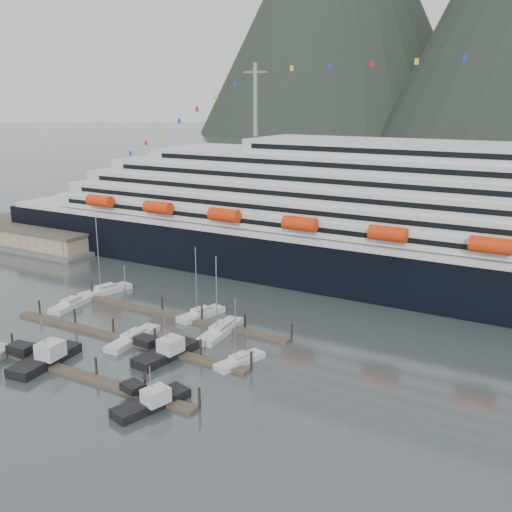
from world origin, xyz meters
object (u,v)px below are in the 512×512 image
object	(u,v)px
sailboat_e	(106,291)
sailboat_h	(240,361)
sailboat_f	(201,315)
sailboat_d	(133,339)
trawler_b	(44,358)
trawler_d	(151,401)
sailboat_a	(71,305)
cruise_ship	(425,233)
sailboat_g	(221,331)
trawler_e	(165,352)
warehouse	(35,236)

from	to	relation	value
sailboat_e	sailboat_h	world-z (taller)	sailboat_e
sailboat_f	sailboat_h	size ratio (longest dim) A/B	1.27
sailboat_h	sailboat_d	bearing A→B (deg)	109.16
trawler_b	trawler_d	xyz separation A→B (m)	(22.20, -2.03, -0.14)
sailboat_a	sailboat_d	bearing A→B (deg)	-115.92
sailboat_a	sailboat_d	distance (m)	22.50
cruise_ship	sailboat_a	distance (m)	71.57
sailboat_d	trawler_d	xyz separation A→B (m)	(16.66, -15.40, 0.41)
sailboat_e	sailboat_g	bearing A→B (deg)	-88.56
sailboat_e	sailboat_h	bearing A→B (deg)	-97.06
sailboat_e	trawler_b	xyz separation A→B (m)	(16.21, -29.63, 0.52)
sailboat_a	trawler_e	xyz separation A→B (m)	(30.04, -9.09, 0.48)
sailboat_e	trawler_b	world-z (taller)	sailboat_e
sailboat_g	trawler_d	world-z (taller)	sailboat_g
cruise_ship	trawler_e	size ratio (longest dim) A/B	18.11
cruise_ship	trawler_e	xyz separation A→B (m)	(-24.84, -53.54, -11.11)
trawler_e	trawler_d	bearing A→B (deg)	-142.13
sailboat_f	trawler_b	world-z (taller)	sailboat_f
trawler_b	trawler_e	bearing A→B (deg)	-58.71
sailboat_d	sailboat_h	distance (m)	19.78
sailboat_h	sailboat_a	bearing A→B (deg)	97.52
sailboat_e	sailboat_h	distance (m)	44.02
warehouse	sailboat_g	bearing A→B (deg)	-19.69
sailboat_e	sailboat_h	size ratio (longest dim) A/B	1.54
sailboat_e	trawler_e	world-z (taller)	sailboat_e
sailboat_f	trawler_e	size ratio (longest dim) A/B	1.19
sailboat_h	trawler_d	xyz separation A→B (m)	(-3.07, -16.90, 0.44)
trawler_e	sailboat_h	bearing A→B (deg)	-64.85
sailboat_e	cruise_ship	bearing A→B (deg)	-45.11
sailboat_g	sailboat_e	bearing A→B (deg)	72.70
cruise_ship	sailboat_d	distance (m)	62.25
sailboat_f	sailboat_a	bearing A→B (deg)	121.31
warehouse	sailboat_f	size ratio (longest dim) A/B	3.32
sailboat_f	sailboat_g	distance (m)	9.10
cruise_ship	sailboat_f	xyz separation A→B (m)	(-30.32, -36.29, -11.60)
warehouse	trawler_e	world-z (taller)	trawler_e
sailboat_h	trawler_e	bearing A→B (deg)	123.78
sailboat_g	trawler_e	world-z (taller)	sailboat_g
warehouse	sailboat_d	world-z (taller)	sailboat_d
trawler_d	trawler_e	xyz separation A→B (m)	(-8.07, 13.07, 0.09)
sailboat_h	cruise_ship	bearing A→B (deg)	-0.60
sailboat_e	trawler_b	distance (m)	33.78
sailboat_e	sailboat_f	bearing A→B (deg)	-80.56
cruise_ship	sailboat_a	xyz separation A→B (m)	(-54.88, -44.45, -11.60)
sailboat_e	sailboat_f	distance (m)	24.88
sailboat_f	sailboat_h	world-z (taller)	sailboat_f
cruise_ship	trawler_d	distance (m)	69.60
sailboat_f	warehouse	bearing A→B (deg)	84.91
sailboat_d	trawler_d	world-z (taller)	sailboat_d
trawler_d	trawler_e	size ratio (longest dim) A/B	0.96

